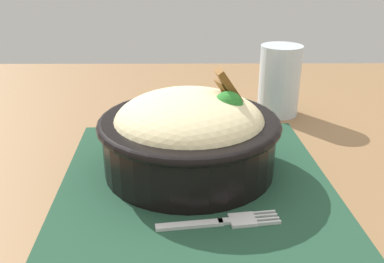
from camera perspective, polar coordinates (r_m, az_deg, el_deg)
The scene contains 5 objects.
table at distance 0.56m, azimuth 0.15°, elevation -11.96°, with size 1.12×0.99×0.75m.
placemat at distance 0.49m, azimuth 1.19°, elevation -7.87°, with size 0.39×0.31×0.00m, color #1E422D.
bowl at distance 0.52m, azimuth 0.06°, elevation -0.17°, with size 0.23×0.23×0.12m.
fork at distance 0.44m, azimuth 4.63°, elevation -11.83°, with size 0.03×0.13×0.00m.
drinking_glass at distance 0.72m, azimuth 11.84°, elevation 6.07°, with size 0.07×0.07×0.11m.
Camera 1 is at (0.46, -0.00, 1.01)m, focal length 40.20 mm.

